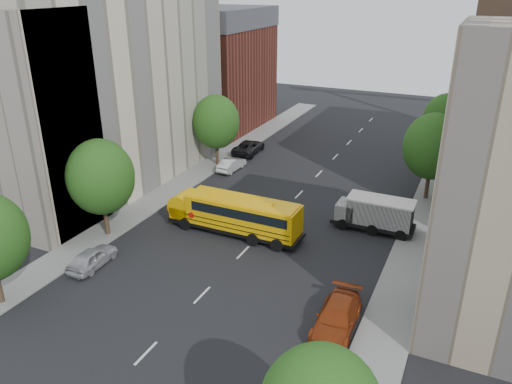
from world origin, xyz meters
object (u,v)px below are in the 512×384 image
Objects in this scene: parked_car_2 at (249,147)px; parked_car_3 at (337,317)px; street_tree_2 at (216,122)px; parked_car_0 at (92,257)px; safari_truck at (375,213)px; school_bus at (233,213)px; parked_car_5 at (424,160)px; street_tree_4 at (433,146)px; parked_car_1 at (231,164)px; street_tree_5 at (446,119)px; street_tree_1 at (101,177)px.

parked_car_3 is (18.40, -26.65, 0.04)m from parked_car_2.
parked_car_0 is (2.20, -22.18, -4.12)m from street_tree_2.
parked_car_3 is (0.83, -13.36, -0.69)m from safari_truck.
parked_car_0 is (-6.72, -8.73, -1.05)m from school_bus.
street_tree_2 reaches higher than parked_car_5.
street_tree_2 is 22.00m from street_tree_4.
parked_car_2 is at bearing -79.16° from parked_car_1.
safari_truck is (18.97, -8.25, -3.35)m from street_tree_2.
safari_truck is at bearing -110.17° from street_tree_4.
parked_car_5 is (-1.40, -2.99, -3.95)m from street_tree_5.
street_tree_5 is 1.63× the size of parked_car_5.
safari_truck reaches higher than parked_car_1.
parked_car_3 is 1.17× the size of parked_car_5.
safari_truck is at bearing -98.51° from street_tree_5.
parked_car_1 is (-19.80, -0.89, -4.41)m from street_tree_4.
street_tree_2 is at bearing -157.43° from parked_car_5.
parked_car_1 is at bearing 118.86° from school_bus.
parked_car_5 is at bearing 23.63° from street_tree_2.
parked_car_0 is (-19.80, -22.18, -4.37)m from street_tree_4.
safari_truck is at bearing 139.38° from parked_car_2.
school_bus is at bearing 27.07° from street_tree_1.
safari_truck is (-3.03, -20.25, -3.23)m from street_tree_5.
school_bus is 11.32m from safari_truck.
street_tree_1 is 1.72× the size of parked_car_5.
street_tree_2 is at bearing -18.89° from parked_car_1.
parked_car_5 is at bearing 86.47° from parked_car_3.
street_tree_2 is 20.96m from safari_truck.
parked_car_3 is (-2.20, -21.61, -4.29)m from street_tree_4.
parked_car_0 is 27.22m from parked_car_2.
safari_truck reaches higher than parked_car_5.
parked_car_3 is at bearing -47.50° from street_tree_2.
parked_car_3 is (17.60, -20.72, 0.11)m from parked_car_1.
street_tree_1 is 34.23m from parked_car_5.
parked_car_3 reaches higher than parked_car_5.
school_bus is 25.33m from parked_car_5.
street_tree_1 is at bearing 85.83° from parked_car_1.
parked_car_0 is (2.20, -4.18, -4.25)m from street_tree_1.
parked_car_2 is (1.40, 23.04, -4.20)m from street_tree_1.
street_tree_5 is 1.85× the size of parked_car_1.
safari_truck is at bearing -96.46° from parked_car_5.
street_tree_2 is 0.95× the size of street_tree_4.
parked_car_2 is at bearing 112.84° from school_bus.
street_tree_2 is 1.43× the size of parked_car_3.
safari_truck is (18.97, 9.75, -3.48)m from street_tree_1.
safari_truck is (-3.03, -8.25, -3.60)m from street_tree_4.
parked_car_0 is at bearing -140.05° from safari_truck.
parked_car_2 is (-7.52, 18.48, -1.01)m from school_bus.
safari_truck is 1.21× the size of parked_car_3.
parked_car_0 is 0.77× the size of parked_car_3.
street_tree_4 is 19.05m from school_bus.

